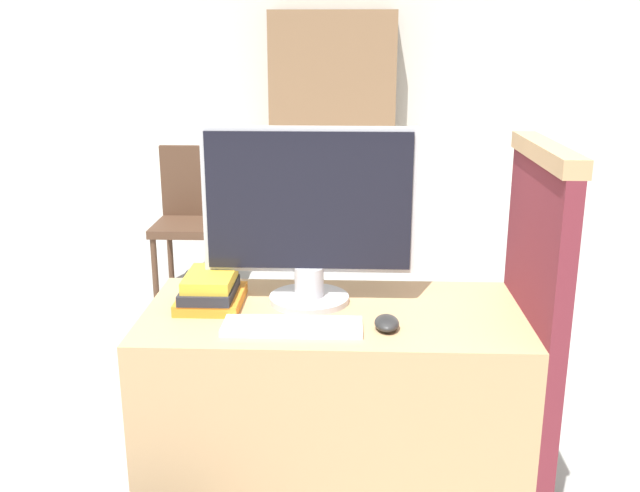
{
  "coord_description": "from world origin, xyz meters",
  "views": [
    {
      "loc": [
        0.04,
        -1.71,
        1.54
      ],
      "look_at": [
        -0.04,
        0.26,
        0.96
      ],
      "focal_mm": 40.0,
      "sensor_mm": 36.0,
      "label": 1
    }
  ],
  "objects_px": {
    "monitor": "(309,216)",
    "keyboard": "(292,327)",
    "book_stack": "(211,291)",
    "far_chair": "(193,212)",
    "mouse": "(387,323)"
  },
  "relations": [
    {
      "from": "mouse",
      "to": "book_stack",
      "type": "relative_size",
      "value": 0.44
    },
    {
      "from": "far_chair",
      "to": "monitor",
      "type": "bearing_deg",
      "value": -100.91
    },
    {
      "from": "keyboard",
      "to": "book_stack",
      "type": "height_order",
      "value": "book_stack"
    },
    {
      "from": "monitor",
      "to": "keyboard",
      "type": "distance_m",
      "value": 0.35
    },
    {
      "from": "keyboard",
      "to": "mouse",
      "type": "xyz_separation_m",
      "value": [
        0.27,
        0.01,
        0.01
      ]
    },
    {
      "from": "monitor",
      "to": "keyboard",
      "type": "relative_size",
      "value": 1.63
    },
    {
      "from": "keyboard",
      "to": "mouse",
      "type": "height_order",
      "value": "mouse"
    },
    {
      "from": "monitor",
      "to": "keyboard",
      "type": "bearing_deg",
      "value": -99.02
    },
    {
      "from": "keyboard",
      "to": "book_stack",
      "type": "relative_size",
      "value": 1.61
    },
    {
      "from": "book_stack",
      "to": "far_chair",
      "type": "height_order",
      "value": "far_chair"
    },
    {
      "from": "book_stack",
      "to": "far_chair",
      "type": "bearing_deg",
      "value": 103.66
    },
    {
      "from": "monitor",
      "to": "book_stack",
      "type": "height_order",
      "value": "monitor"
    },
    {
      "from": "monitor",
      "to": "book_stack",
      "type": "distance_m",
      "value": 0.38
    },
    {
      "from": "book_stack",
      "to": "far_chair",
      "type": "relative_size",
      "value": 0.27
    },
    {
      "from": "monitor",
      "to": "keyboard",
      "type": "xyz_separation_m",
      "value": [
        -0.04,
        -0.22,
        -0.27
      ]
    }
  ]
}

